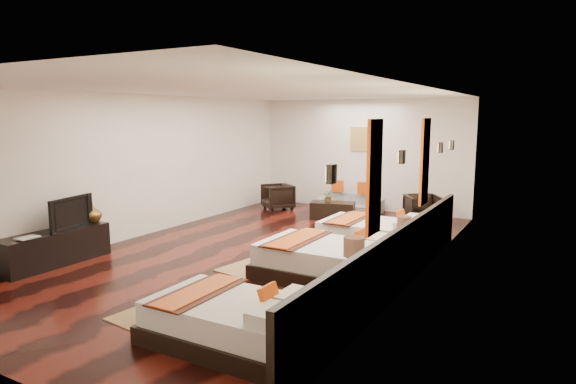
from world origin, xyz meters
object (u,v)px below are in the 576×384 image
Objects in this scene: tv at (67,213)px; armchair_right at (423,209)px; nightstand_a at (353,286)px; armchair_left at (278,197)px; book at (23,237)px; table_plant at (329,196)px; bed_mid at (332,261)px; sofa at (350,202)px; tv_console at (55,248)px; bed_near at (236,321)px; bed_far at (377,235)px; figurine at (92,213)px; coffee_table at (333,211)px; nightstand_b at (403,250)px.

tv is 7.20m from armchair_right.
armchair_left is at bearing 128.53° from nightstand_a.
table_plant is at bearing 68.80° from book.
bed_mid reaches higher than table_plant.
armchair_left is at bearing 83.96° from book.
sofa is 1.12m from table_plant.
tv_console is at bearing -57.82° from armchair_left.
armchair_right is at bearing 88.54° from bed_near.
nightstand_a reaches higher than armchair_right.
nightstand_a is (0.75, -2.97, 0.07)m from bed_far.
armchair_right is at bearing -48.04° from tv.
armchair_left is at bearing 82.48° from figurine.
armchair_left is at bearing -166.92° from sofa.
sofa is (2.41, 6.53, -0.04)m from tv_console.
bed_mid is 4.33m from coffee_table.
armchair_left is (-3.52, 4.35, 0.05)m from bed_mid.
sofa is 2.23× the size of armchair_right.
nightstand_a is 3.04× the size of book.
armchair_left is 1.78m from coffee_table.
armchair_left reaches higher than tv_console.
tv reaches higher than table_plant.
bed_mid is 4.47m from tv_console.
bed_near is 1.97× the size of nightstand_a.
tv reaches higher than book.
armchair_left reaches higher than coffee_table.
figurine reaches higher than bed_far.
book is at bearing -153.87° from bed_mid.
table_plant reaches higher than book.
sofa is 6.02× the size of table_plant.
nightstand_a is at bearing -74.41° from sofa.
bed_far is at bearing -62.87° from tv.
tv is (-4.89, -0.30, 0.49)m from nightstand_a.
figurine is at bearing -116.22° from table_plant.
tv_console is 1.80× the size of coffee_table.
table_plant is (-0.09, -1.07, 0.30)m from sofa.
nightstand_a reaches higher than armchair_left.
nightstand_a reaches higher than sofa.
armchair_right is (-0.58, 5.44, -0.00)m from nightstand_a.
armchair_left is at bearing 166.79° from coffee_table.
nightstand_b is 3.84m from coffee_table.
nightstand_b is at bearing -64.49° from sofa.
armchair_right is at bearing -23.31° from sofa.
nightstand_b is at bearing 77.73° from bed_near.
book is 0.43× the size of armchair_left.
figurine reaches higher than coffee_table.
nightstand_b reaches higher than tv_console.
armchair_left is 2.68× the size of table_plant.
tv reaches higher than tv_console.
armchair_right is at bearing 50.07° from figurine.
bed_mid is 1.31× the size of sofa.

